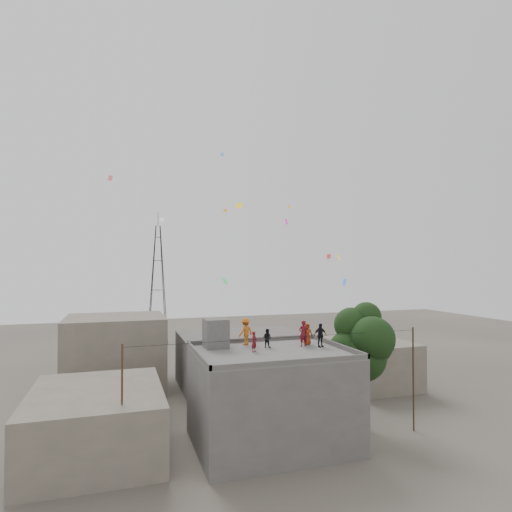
% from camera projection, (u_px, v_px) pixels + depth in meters
% --- Properties ---
extents(ground, '(140.00, 140.00, 0.00)m').
position_uv_depth(ground, '(271.00, 444.00, 28.33)').
color(ground, '#433E37').
rests_on(ground, ground).
extents(main_building, '(10.00, 8.00, 6.10)m').
position_uv_depth(main_building, '(271.00, 398.00, 28.40)').
color(main_building, '#4E4B48').
rests_on(main_building, ground).
extents(parapet, '(10.00, 8.00, 0.30)m').
position_uv_depth(parapet, '(271.00, 349.00, 28.47)').
color(parapet, '#4E4B48').
rests_on(parapet, main_building).
extents(stair_head_box, '(1.60, 1.80, 2.00)m').
position_uv_depth(stair_head_box, '(216.00, 333.00, 29.98)').
color(stair_head_box, '#4E4B48').
rests_on(stair_head_box, main_building).
extents(neighbor_west, '(8.00, 10.00, 4.00)m').
position_uv_depth(neighbor_west, '(96.00, 422.00, 26.91)').
color(neighbor_west, '#5F594B').
rests_on(neighbor_west, ground).
extents(neighbor_north, '(12.00, 9.00, 5.00)m').
position_uv_depth(neighbor_north, '(242.00, 360.00, 42.32)').
color(neighbor_north, '#4E4B48').
rests_on(neighbor_north, ground).
extents(neighbor_northwest, '(9.00, 8.00, 7.00)m').
position_uv_depth(neighbor_northwest, '(115.00, 353.00, 40.57)').
color(neighbor_northwest, '#5F594B').
rests_on(neighbor_northwest, ground).
extents(neighbor_east, '(7.00, 8.00, 4.40)m').
position_uv_depth(neighbor_east, '(370.00, 363.00, 42.19)').
color(neighbor_east, '#5F594B').
rests_on(neighbor_east, ground).
extents(tree, '(4.90, 4.60, 9.10)m').
position_uv_depth(tree, '(363.00, 344.00, 31.29)').
color(tree, black).
rests_on(tree, ground).
extents(utility_line, '(20.12, 0.62, 7.40)m').
position_uv_depth(utility_line, '(285.00, 390.00, 27.38)').
color(utility_line, black).
rests_on(utility_line, ground).
extents(transmission_tower, '(2.97, 2.97, 20.01)m').
position_uv_depth(transmission_tower, '(158.00, 284.00, 65.37)').
color(transmission_tower, black).
rests_on(transmission_tower, ground).
extents(person_red_adult, '(0.72, 0.52, 1.83)m').
position_uv_depth(person_red_adult, '(303.00, 333.00, 30.34)').
color(person_red_adult, maroon).
rests_on(person_red_adult, main_building).
extents(person_orange_child, '(0.87, 0.69, 1.54)m').
position_uv_depth(person_orange_child, '(307.00, 334.00, 30.94)').
color(person_orange_child, '#9D3412').
rests_on(person_orange_child, main_building).
extents(person_dark_child, '(0.80, 0.80, 1.31)m').
position_uv_depth(person_dark_child, '(267.00, 338.00, 29.88)').
color(person_dark_child, black).
rests_on(person_dark_child, main_building).
extents(person_dark_adult, '(0.98, 0.42, 1.66)m').
position_uv_depth(person_dark_adult, '(320.00, 335.00, 30.08)').
color(person_dark_adult, black).
rests_on(person_dark_adult, main_building).
extents(person_orange_adult, '(1.44, 1.21, 1.93)m').
position_uv_depth(person_orange_adult, '(246.00, 332.00, 30.86)').
color(person_orange_adult, '#C45F16').
rests_on(person_orange_adult, main_building).
extents(person_red_child, '(0.58, 0.57, 1.35)m').
position_uv_depth(person_red_child, '(254.00, 342.00, 28.35)').
color(person_red_child, maroon).
rests_on(person_red_child, main_building).
extents(kites, '(18.82, 12.77, 12.72)m').
position_uv_depth(kites, '(257.00, 231.00, 35.11)').
color(kites, orange).
rests_on(kites, ground).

